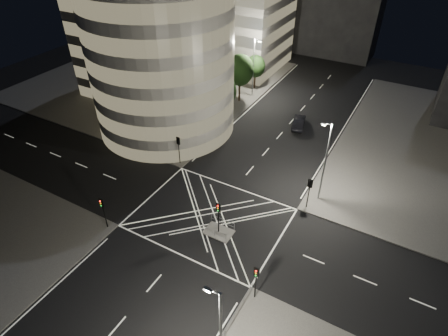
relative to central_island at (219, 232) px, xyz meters
The scene contains 23 objects.
ground 2.50m from the central_island, 143.13° to the left, with size 120.00×120.00×0.00m, color black.
sidewalk_far_left 42.11m from the central_island, 137.41° to the left, with size 42.00×42.00×0.15m, color #4C4A47.
central_island is the anchor object (origin of this frame).
office_tower_curved 32.93m from the central_island, 138.33° to the left, with size 30.00×29.00×27.20m.
office_block_rear 50.90m from the central_island, 118.89° to the left, with size 24.00×16.00×22.00m, color gray.
building_far_end 60.46m from the central_island, 95.76° to the left, with size 18.00×8.00×18.00m, color black.
tree_a 16.85m from the central_island, 139.97° to the left, with size 4.30×4.30×6.57m.
tree_b 21.23m from the central_island, 127.15° to the left, with size 4.29×4.29×7.12m.
tree_c 26.10m from the central_island, 119.05° to the left, with size 4.59×4.59×6.89m.
tree_d 31.62m from the central_island, 113.68° to the left, with size 4.57×4.57×8.14m.
tree_e 36.93m from the central_island, 109.92° to the left, with size 3.48×3.48×6.11m.
traffic_signal_fl 13.91m from the central_island, 142.46° to the left, with size 0.55×0.22×4.00m.
traffic_signal_nl 12.36m from the central_island, 153.86° to the right, with size 0.55×0.22×4.00m.
traffic_signal_fr 11.10m from the central_island, 50.67° to the left, with size 0.55×0.22×4.00m.
traffic_signal_nr 9.08m from the central_island, 37.93° to the right, with size 0.55×0.22×4.00m.
traffic_signal_island 2.84m from the central_island, ahead, with size 0.55×0.22×4.00m.
street_lamp_left_near 18.52m from the central_island, 130.27° to the left, with size 1.25×0.25×10.00m.
street_lamp_left_far 33.95m from the central_island, 109.95° to the left, with size 1.25×0.25×10.00m.
street_lamp_right_far 13.98m from the central_island, 54.70° to the left, with size 1.25×0.25×10.00m.
street_lamp_right_near 15.54m from the central_island, 59.25° to the right, with size 1.25×0.25×10.00m.
railing_island_south 1.10m from the central_island, 90.00° to the right, with size 2.80×0.06×1.10m, color slate.
railing_island_north 1.10m from the central_island, 90.00° to the left, with size 2.80×0.06×1.10m, color slate.
sedan 25.37m from the central_island, 91.13° to the left, with size 1.67×4.78×1.57m, color black.
Camera 1 is at (16.27, -25.50, 29.32)m, focal length 30.00 mm.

